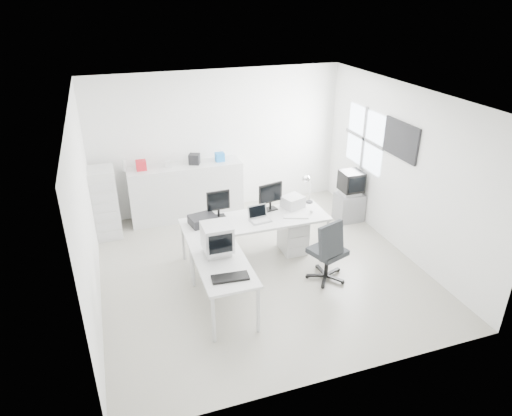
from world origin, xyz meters
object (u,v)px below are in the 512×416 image
object	(u,v)px
inkjet_printer	(203,220)
crt_tv	(351,183)
side_desk	(223,285)
laptop	(260,214)
office_chair	(328,248)
filing_cabinet	(105,203)
laser_printer	(293,202)
crt_monitor	(217,239)
tv_cabinet	(349,207)
lcd_monitor_small	(218,204)
lcd_monitor_large	(270,197)
drawer_pedestal	(293,235)
main_desk	(255,239)
sideboard	(186,191)

from	to	relation	value
inkjet_printer	crt_tv	xyz separation A→B (m)	(3.04, 0.68, -0.05)
side_desk	laptop	distance (m)	1.43
office_chair	filing_cabinet	bearing A→B (deg)	121.73
laser_printer	crt_monitor	distance (m)	1.93
laptop	office_chair	distance (m)	1.20
tv_cabinet	lcd_monitor_small	bearing A→B (deg)	-169.14
lcd_monitor_small	lcd_monitor_large	world-z (taller)	lcd_monitor_small
laser_printer	office_chair	xyz separation A→B (m)	(0.11, -1.13, -0.30)
drawer_pedestal	crt_monitor	bearing A→B (deg)	-149.86
lcd_monitor_large	drawer_pedestal	bearing A→B (deg)	-42.67
side_desk	office_chair	bearing A→B (deg)	6.18
lcd_monitor_large	laser_printer	world-z (taller)	lcd_monitor_large
side_desk	crt_tv	bearing A→B (deg)	31.65
filing_cabinet	main_desk	bearing A→B (deg)	-35.49
laptop	side_desk	bearing A→B (deg)	-138.58
inkjet_printer	filing_cabinet	world-z (taller)	filing_cabinet
side_desk	inkjet_printer	size ratio (longest dim) A/B	3.44
laptop	lcd_monitor_small	bearing A→B (deg)	143.15
tv_cabinet	lcd_monitor_large	bearing A→B (deg)	-164.06
lcd_monitor_small	crt_monitor	bearing A→B (deg)	-108.26
inkjet_printer	laptop	xyz separation A→B (m)	(0.90, -0.20, 0.05)
main_desk	crt_tv	xyz separation A→B (m)	(2.19, 0.78, 0.40)
crt_tv	laptop	bearing A→B (deg)	-157.76
side_desk	crt_monitor	distance (m)	0.66
crt_tv	office_chair	bearing A→B (deg)	-128.19
inkjet_printer	laptop	distance (m)	0.92
side_desk	lcd_monitor_large	xyz separation A→B (m)	(1.20, 1.35, 0.60)
drawer_pedestal	inkjet_printer	xyz separation A→B (m)	(-1.55, 0.05, 0.52)
lcd_monitor_small	laser_printer	distance (m)	1.31
main_desk	sideboard	bearing A→B (deg)	112.03
lcd_monitor_large	tv_cabinet	size ratio (longest dim) A/B	0.83
inkjet_printer	lcd_monitor_large	distance (m)	1.22
laptop	tv_cabinet	xyz separation A→B (m)	(2.14, 0.88, -0.60)
main_desk	tv_cabinet	distance (m)	2.33
laser_printer	sideboard	xyz separation A→B (m)	(-1.53, 1.71, -0.30)
main_desk	drawer_pedestal	bearing A→B (deg)	4.09
drawer_pedestal	tv_cabinet	world-z (taller)	drawer_pedestal
laptop	crt_tv	bearing A→B (deg)	15.64
laptop	sideboard	bearing A→B (deg)	105.66
laptop	crt_monitor	distance (m)	1.18
main_desk	inkjet_printer	distance (m)	0.97
side_desk	laser_printer	size ratio (longest dim) A/B	4.07
laptop	crt_monitor	bearing A→B (deg)	-146.79
laptop	crt_tv	distance (m)	2.32
main_desk	laser_printer	distance (m)	0.91
lcd_monitor_small	sideboard	world-z (taller)	lcd_monitor_small
lcd_monitor_large	laptop	distance (m)	0.47
main_desk	office_chair	world-z (taller)	office_chair
office_chair	laser_printer	bearing A→B (deg)	76.36
main_desk	tv_cabinet	size ratio (longest dim) A/B	4.35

